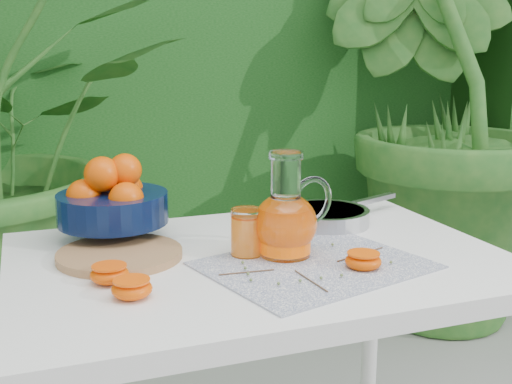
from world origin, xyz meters
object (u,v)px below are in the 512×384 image
object	(u,v)px
white_table	(259,293)
cutting_board	(120,254)
saute_pan	(327,216)
juice_pitcher	(286,220)
fruit_bowl	(112,201)

from	to	relation	value
white_table	cutting_board	bearing A→B (deg)	163.58
cutting_board	saute_pan	size ratio (longest dim) A/B	0.66
juice_pitcher	saute_pan	distance (m)	0.27
juice_pitcher	white_table	bearing A→B (deg)	152.59
white_table	saute_pan	distance (m)	0.31
white_table	juice_pitcher	xyz separation A→B (m)	(0.05, -0.03, 0.16)
white_table	saute_pan	size ratio (longest dim) A/B	2.61
saute_pan	juice_pitcher	bearing A→B (deg)	-134.19
fruit_bowl	saute_pan	world-z (taller)	fruit_bowl
cutting_board	fruit_bowl	xyz separation A→B (m)	(0.01, 0.14, 0.08)
white_table	juice_pitcher	distance (m)	0.17
saute_pan	white_table	bearing A→B (deg)	-144.75
white_table	saute_pan	xyz separation A→B (m)	(0.24, 0.17, 0.10)
cutting_board	saute_pan	world-z (taller)	saute_pan
fruit_bowl	juice_pitcher	distance (m)	0.40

